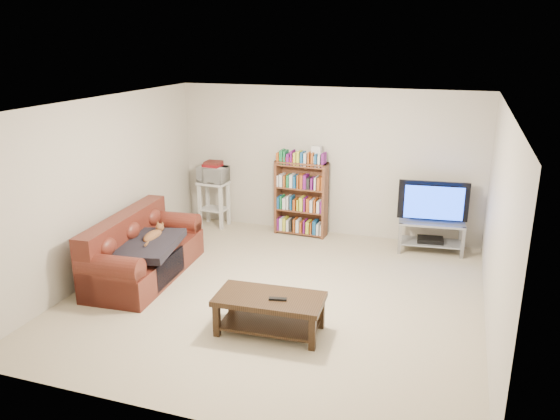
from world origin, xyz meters
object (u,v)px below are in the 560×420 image
at_px(tv_stand, 431,231).
at_px(bookshelf, 301,197).
at_px(sofa, 141,255).
at_px(coffee_table, 270,307).

bearing_deg(tv_stand, bookshelf, 170.78).
bearing_deg(bookshelf, tv_stand, -0.87).
bearing_deg(sofa, coffee_table, -25.84).
xyz_separation_m(tv_stand, bookshelf, (-2.09, 0.12, 0.31)).
relative_size(sofa, coffee_table, 1.69).
bearing_deg(coffee_table, tv_stand, 60.28).
bearing_deg(tv_stand, sofa, -155.56).
relative_size(coffee_table, bookshelf, 0.98).
distance_m(sofa, bookshelf, 2.82).
bearing_deg(sofa, bookshelf, 50.85).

